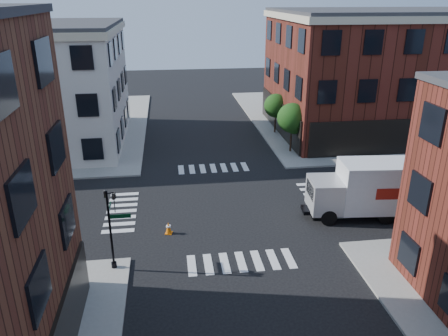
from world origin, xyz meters
TOP-DOWN VIEW (x-y plane):
  - ground at (0.00, 0.00)m, footprint 120.00×120.00m
  - sidewalk_ne at (21.00, 21.00)m, footprint 30.00×30.00m
  - sidewalk_nw at (-21.00, 21.00)m, footprint 30.00×30.00m
  - building_ne at (20.50, 16.00)m, footprint 25.00×16.00m
  - building_nw at (-19.00, 16.00)m, footprint 22.00×16.00m
  - tree_near at (7.56, 9.98)m, footprint 2.69×2.69m
  - tree_far at (7.56, 15.98)m, footprint 2.43×2.43m
  - signal_pole at (-6.72, -6.68)m, footprint 1.29×1.24m
  - box_truck at (9.46, -2.79)m, footprint 8.47×3.20m
  - traffic_cone at (-3.88, -3.38)m, footprint 0.50×0.50m

SIDE VIEW (x-z plane):
  - ground at x=0.00m, z-range 0.00..0.00m
  - sidewalk_ne at x=21.00m, z-range 0.00..0.15m
  - sidewalk_nw at x=-21.00m, z-range 0.00..0.15m
  - traffic_cone at x=-3.88m, z-range -0.01..0.75m
  - box_truck at x=9.46m, z-range 0.08..3.83m
  - signal_pole at x=-6.72m, z-range 0.56..5.16m
  - tree_far at x=7.56m, z-range 0.84..4.91m
  - tree_near at x=7.56m, z-range 0.91..5.41m
  - building_nw at x=-19.00m, z-range 0.00..11.00m
  - building_ne at x=20.50m, z-range 0.00..12.00m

